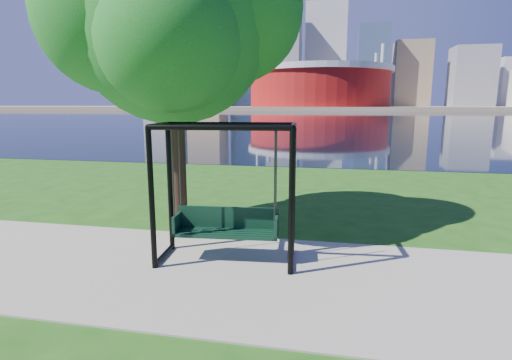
# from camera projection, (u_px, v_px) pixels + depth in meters

# --- Properties ---
(ground) EXTENTS (900.00, 900.00, 0.00)m
(ground) POSITION_uv_depth(u_px,v_px,m) (256.00, 265.00, 7.42)
(ground) COLOR #1E5114
(ground) RESTS_ON ground
(path) EXTENTS (120.00, 4.00, 0.03)m
(path) POSITION_uv_depth(u_px,v_px,m) (251.00, 276.00, 6.94)
(path) COLOR #9E937F
(path) RESTS_ON ground
(river) EXTENTS (900.00, 180.00, 0.02)m
(river) POSITION_uv_depth(u_px,v_px,m) (333.00, 116.00, 105.66)
(river) COLOR black
(river) RESTS_ON ground
(far_bank) EXTENTS (900.00, 228.00, 2.00)m
(far_bank) POSITION_uv_depth(u_px,v_px,m) (336.00, 108.00, 301.94)
(far_bank) COLOR #937F60
(far_bank) RESTS_ON ground
(stadium) EXTENTS (83.00, 83.00, 32.00)m
(stadium) POSITION_uv_depth(u_px,v_px,m) (319.00, 85.00, 233.07)
(stadium) COLOR maroon
(stadium) RESTS_ON far_bank
(skyline) EXTENTS (392.00, 66.00, 96.50)m
(skyline) POSITION_uv_depth(u_px,v_px,m) (333.00, 62.00, 309.22)
(skyline) COLOR gray
(skyline) RESTS_ON far_bank
(swing) EXTENTS (2.64, 1.32, 2.62)m
(swing) POSITION_uv_depth(u_px,v_px,m) (226.00, 196.00, 7.41)
(swing) COLOR black
(swing) RESTS_ON ground
(park_tree) EXTENTS (5.55, 5.02, 6.90)m
(park_tree) POSITION_uv_depth(u_px,v_px,m) (171.00, 18.00, 8.65)
(park_tree) COLOR black
(park_tree) RESTS_ON ground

